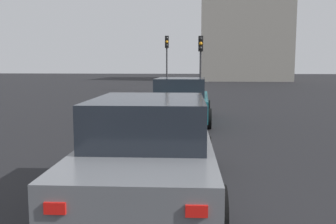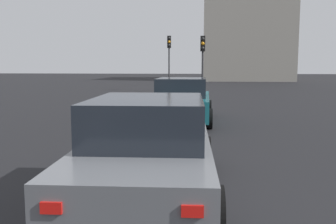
{
  "view_description": "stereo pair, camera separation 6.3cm",
  "coord_description": "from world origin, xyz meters",
  "px_view_note": "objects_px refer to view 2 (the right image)",
  "views": [
    {
      "loc": [
        -4.99,
        -0.61,
        1.98
      ],
      "look_at": [
        2.63,
        0.06,
        1.02
      ],
      "focal_mm": 40.03,
      "sensor_mm": 36.0,
      "label": 1
    },
    {
      "loc": [
        -4.98,
        -0.68,
        1.98
      ],
      "look_at": [
        2.63,
        0.06,
        1.02
      ],
      "focal_mm": 40.03,
      "sensor_mm": 36.0,
      "label": 2
    }
  ],
  "objects_px": {
    "traffic_light_near_left": "(203,53)",
    "traffic_light_near_right": "(169,52)",
    "car_teal_lead": "(182,101)",
    "car_grey_second": "(149,149)"
  },
  "relations": [
    {
      "from": "car_grey_second",
      "to": "traffic_light_near_left",
      "type": "xyz_separation_m",
      "value": [
        17.03,
        -0.69,
        1.92
      ]
    },
    {
      "from": "car_teal_lead",
      "to": "car_grey_second",
      "type": "distance_m",
      "value": 7.54
    },
    {
      "from": "car_grey_second",
      "to": "traffic_light_near_right",
      "type": "xyz_separation_m",
      "value": [
        22.84,
        1.86,
        2.24
      ]
    },
    {
      "from": "car_grey_second",
      "to": "traffic_light_near_left",
      "type": "bearing_deg",
      "value": -4.38
    },
    {
      "from": "traffic_light_near_left",
      "to": "traffic_light_near_right",
      "type": "relative_size",
      "value": 0.89
    },
    {
      "from": "traffic_light_near_left",
      "to": "car_grey_second",
      "type": "bearing_deg",
      "value": -3.66
    },
    {
      "from": "car_teal_lead",
      "to": "traffic_light_near_right",
      "type": "height_order",
      "value": "traffic_light_near_right"
    },
    {
      "from": "car_teal_lead",
      "to": "traffic_light_near_left",
      "type": "bearing_deg",
      "value": -3.58
    },
    {
      "from": "traffic_light_near_left",
      "to": "traffic_light_near_right",
      "type": "distance_m",
      "value": 6.35
    },
    {
      "from": "car_grey_second",
      "to": "traffic_light_near_left",
      "type": "distance_m",
      "value": 17.15
    }
  ]
}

